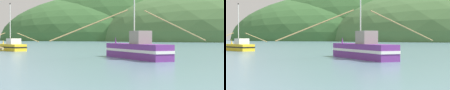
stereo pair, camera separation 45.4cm
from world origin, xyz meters
TOP-DOWN VIEW (x-y plane):
  - hill_mid_right at (20.31, 245.03)m, footprint 189.24×151.40m
  - hill_mid_left at (-0.92, 246.74)m, footprint 190.55×152.44m
  - fishing_boat_purple at (0.65, 25.79)m, footprint 15.83×10.50m
  - fishing_boat_yellow at (-18.82, 44.38)m, footprint 7.14×7.21m

SIDE VIEW (x-z plane):
  - hill_mid_right at x=20.31m, z-range -48.47..48.47m
  - hill_mid_left at x=-0.92m, z-range -36.22..36.22m
  - fishing_boat_yellow at x=-18.82m, z-range -3.12..4.55m
  - fishing_boat_purple at x=0.65m, z-range -2.34..4.16m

